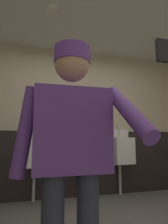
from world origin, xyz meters
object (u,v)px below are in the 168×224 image
(urinal_left, at_px, (35,152))
(urinal_middle, at_px, (81,151))
(urinal_right, at_px, (121,150))
(person, at_px, (72,144))
(cell_phone, at_px, (162,51))

(urinal_left, xyz_separation_m, urinal_middle, (0.75, 0.00, 0.00))
(urinal_right, relative_size, person, 0.77)
(urinal_middle, bearing_deg, person, -105.59)
(urinal_middle, distance_m, urinal_right, 0.75)
(urinal_middle, height_order, urinal_right, same)
(urinal_right, height_order, person, person)
(person, relative_size, cell_phone, 14.60)
(urinal_left, distance_m, cell_phone, 2.61)
(urinal_middle, xyz_separation_m, person, (-0.55, -1.98, 0.18))
(cell_phone, bearing_deg, urinal_left, 101.36)
(cell_phone, bearing_deg, urinal_middle, 84.25)
(urinal_left, relative_size, person, 0.77)
(urinal_middle, bearing_deg, urinal_right, 0.00)
(urinal_right, bearing_deg, cell_phone, -111.53)
(urinal_right, xyz_separation_m, cell_phone, (-0.98, -2.48, 0.62))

